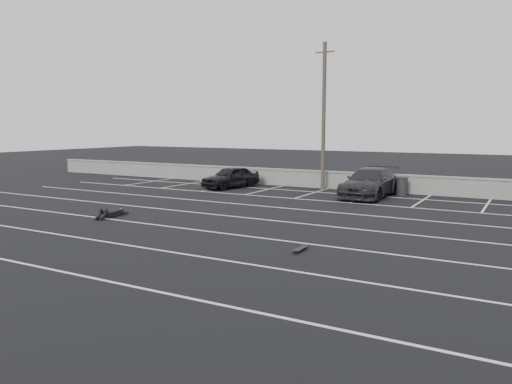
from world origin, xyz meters
The scene contains 9 objects.
ground centered at (0.00, 0.00, 0.00)m, with size 120.00×120.00×0.00m, color black.
seawall centered at (0.00, 14.00, 0.55)m, with size 50.00×0.45×1.06m.
stall_lines centered at (-0.08, 4.41, 0.00)m, with size 36.00×20.05×0.01m.
car_left centered at (-7.37, 11.30, 0.67)m, with size 1.57×3.91×1.33m, color black.
car_right centered at (1.23, 11.60, 0.76)m, with size 2.14×5.27×1.53m, color #242228.
utility_pole centered at (-2.09, 13.20, 4.34)m, with size 1.14×0.23×8.58m.
trash_bin centered at (2.59, 13.12, 0.50)m, with size 0.69×0.69×0.98m.
person centered at (-6.43, 0.69, 0.23)m, with size 1.35×2.42×0.46m, color black, non-canonical shape.
skateboard centered at (2.91, -0.99, 0.07)m, with size 0.23×0.75×0.09m.
Camera 1 is at (8.98, -14.44, 3.73)m, focal length 35.00 mm.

